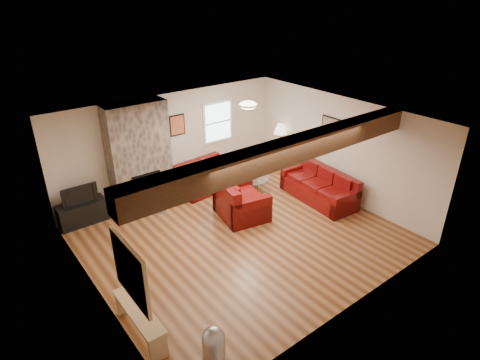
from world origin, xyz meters
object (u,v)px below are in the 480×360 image
object	(u,v)px
loveseat	(205,176)
tv_cabinet	(82,213)
sofa_three	(319,185)
floor_lamp	(280,132)
armchair_red	(242,199)
coffee_table	(252,185)
television	(79,194)

from	to	relation	value
loveseat	tv_cabinet	distance (m)	3.03
sofa_three	floor_lamp	xyz separation A→B (m)	(0.32, 1.76, 0.83)
armchair_red	tv_cabinet	xyz separation A→B (m)	(-2.96, 1.91, -0.19)
armchair_red	floor_lamp	size ratio (longest dim) A/B	0.78
coffee_table	floor_lamp	distance (m)	1.76
loveseat	television	xyz separation A→B (m)	(-3.02, 0.30, 0.35)
coffee_table	tv_cabinet	xyz separation A→B (m)	(-3.89, 1.16, 0.05)
coffee_table	television	distance (m)	4.09
loveseat	tv_cabinet	world-z (taller)	loveseat
loveseat	armchair_red	world-z (taller)	armchair_red
loveseat	floor_lamp	xyz separation A→B (m)	(2.23, -0.38, 0.83)
armchair_red	tv_cabinet	world-z (taller)	armchair_red
coffee_table	tv_cabinet	bearing A→B (deg)	163.39
floor_lamp	armchair_red	bearing A→B (deg)	-151.69
television	tv_cabinet	bearing A→B (deg)	0.00
armchair_red	television	distance (m)	3.54
loveseat	coffee_table	world-z (taller)	loveseat
tv_cabinet	floor_lamp	distance (m)	5.38
coffee_table	tv_cabinet	size ratio (longest dim) A/B	0.82
sofa_three	television	xyz separation A→B (m)	(-4.93, 2.44, 0.35)
loveseat	coffee_table	distance (m)	1.23
floor_lamp	sofa_three	bearing A→B (deg)	-100.29
loveseat	tv_cabinet	xyz separation A→B (m)	(-3.02, 0.30, -0.12)
television	sofa_three	bearing A→B (deg)	-26.36
armchair_red	coffee_table	size ratio (longest dim) A/B	1.31
loveseat	floor_lamp	world-z (taller)	floor_lamp
sofa_three	television	size ratio (longest dim) A/B	2.62
coffee_table	television	world-z (taller)	television
armchair_red	floor_lamp	world-z (taller)	floor_lamp
sofa_three	tv_cabinet	xyz separation A→B (m)	(-4.93, 2.44, -0.13)
television	floor_lamp	distance (m)	5.32
armchair_red	sofa_three	bearing A→B (deg)	-94.01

